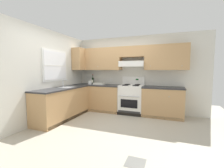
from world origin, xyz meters
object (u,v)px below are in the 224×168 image
(wine_bottle, at_px, (93,80))
(paper_towel_roll, at_px, (90,83))
(stove, at_px, (131,99))
(bowl, at_px, (99,84))

(wine_bottle, relative_size, paper_towel_roll, 2.76)
(wine_bottle, xyz_separation_m, paper_towel_roll, (-0.05, -0.13, -0.07))
(stove, bearing_deg, paper_towel_roll, -178.23)
(wine_bottle, distance_m, bowl, 0.32)
(wine_bottle, bearing_deg, paper_towel_roll, -111.22)
(paper_towel_roll, bearing_deg, bowl, 13.58)
(stove, relative_size, paper_towel_roll, 9.40)
(wine_bottle, relative_size, bowl, 0.89)
(stove, xyz_separation_m, paper_towel_roll, (-1.50, -0.05, 0.50))
(stove, height_order, wine_bottle, wine_bottle)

